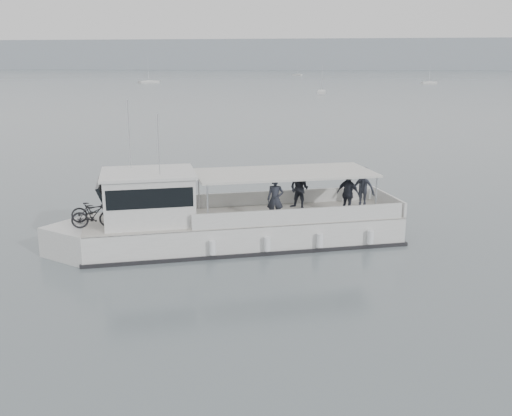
# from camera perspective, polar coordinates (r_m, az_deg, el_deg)

# --- Properties ---
(ground) EXTENTS (1400.00, 1400.00, 0.00)m
(ground) POSITION_cam_1_polar(r_m,az_deg,el_deg) (28.21, -7.45, -1.42)
(ground) COLOR slate
(ground) RESTS_ON ground
(headland) EXTENTS (1400.00, 90.00, 28.00)m
(headland) POSITION_cam_1_polar(r_m,az_deg,el_deg) (586.25, 7.30, 14.95)
(headland) COLOR #939EA8
(headland) RESTS_ON ground
(tour_boat) EXTENTS (14.90, 8.04, 6.36)m
(tour_boat) POSITION_cam_1_polar(r_m,az_deg,el_deg) (24.27, -4.23, -1.40)
(tour_boat) COLOR silver
(tour_boat) RESTS_ON ground
(moored_fleet) EXTENTS (373.36, 264.12, 10.16)m
(moored_fleet) POSITION_cam_1_polar(r_m,az_deg,el_deg) (217.61, -13.76, 12.12)
(moored_fleet) COLOR silver
(moored_fleet) RESTS_ON ground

